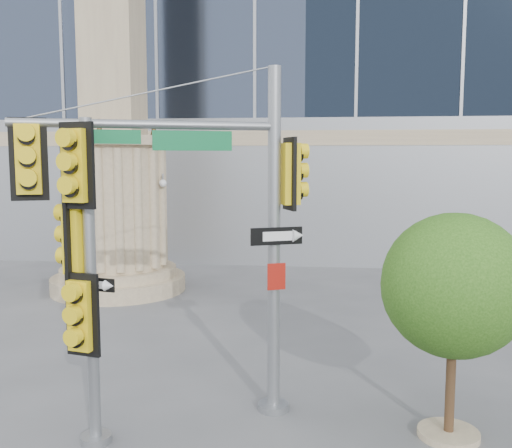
# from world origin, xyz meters

# --- Properties ---
(ground) EXTENTS (120.00, 120.00, 0.00)m
(ground) POSITION_xyz_m (0.00, 0.00, 0.00)
(ground) COLOR #545456
(ground) RESTS_ON ground
(monument) EXTENTS (4.40, 4.40, 16.60)m
(monument) POSITION_xyz_m (-6.00, 9.00, 5.52)
(monument) COLOR tan
(monument) RESTS_ON ground
(main_signal_pole) EXTENTS (4.32, 2.11, 5.88)m
(main_signal_pole) POSITION_xyz_m (-1.10, 0.06, 3.65)
(main_signal_pole) COLOR slate
(main_signal_pole) RESTS_ON ground
(secondary_signal_pole) EXTENTS (0.86, 0.75, 4.97)m
(secondary_signal_pole) POSITION_xyz_m (-2.84, -1.09, 2.92)
(secondary_signal_pole) COLOR slate
(secondary_signal_pole) RESTS_ON ground
(street_tree) EXTENTS (2.29, 2.23, 3.56)m
(street_tree) POSITION_xyz_m (2.76, -0.19, 2.35)
(street_tree) COLOR tan
(street_tree) RESTS_ON ground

